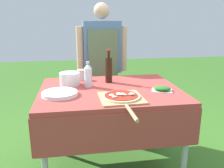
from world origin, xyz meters
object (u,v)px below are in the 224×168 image
person_cook (102,60)px  sauce_jar (81,75)px  plate_stack (60,94)px  mixing_tub (70,79)px  oil_bottle (109,69)px  herb_container (162,89)px  prep_table (110,99)px  pizza_on_peel (122,98)px  water_bottle (88,75)px

person_cook → sauce_jar: size_ratio=15.57×
plate_stack → mixing_tub: bearing=75.7°
oil_bottle → herb_container: bearing=-40.9°
prep_table → pizza_on_peel: bearing=-81.0°
plate_stack → person_cook: bearing=64.1°
herb_container → plate_stack: 0.81m
oil_bottle → herb_container: 0.52m
herb_container → plate_stack: herb_container is taller
plate_stack → herb_container: bearing=-0.7°
pizza_on_peel → sauce_jar: (-0.27, 0.62, 0.03)m
oil_bottle → herb_container: oil_bottle is taller
prep_table → herb_container: (0.41, -0.13, 0.11)m
person_cook → sauce_jar: person_cook is taller
oil_bottle → plate_stack: bearing=-142.5°
person_cook → mixing_tub: size_ratio=8.47×
mixing_tub → plate_stack: size_ratio=0.65×
herb_container → pizza_on_peel: bearing=-157.3°
pizza_on_peel → oil_bottle: 0.50m
plate_stack → sauce_jar: bearing=68.8°
prep_table → pizza_on_peel: 0.30m
prep_table → mixing_tub: size_ratio=6.54×
oil_bottle → pizza_on_peel: bearing=-87.1°
mixing_tub → sauce_jar: mixing_tub is taller
prep_table → person_cook: bearing=88.1°
person_cook → mixing_tub: bearing=58.5°
prep_table → herb_container: bearing=-17.5°
pizza_on_peel → oil_bottle: (-0.02, 0.49, 0.11)m
pizza_on_peel → water_bottle: water_bottle is taller
prep_table → herb_container: herb_container is taller
person_cook → herb_container: person_cook is taller
person_cook → water_bottle: 0.71m
person_cook → pizza_on_peel: (0.02, -1.05, -0.10)m
herb_container → sauce_jar: sauce_jar is taller
prep_table → person_cook: 0.80m
person_cook → pizza_on_peel: bearing=90.3°
prep_table → sauce_jar: size_ratio=12.03×
water_bottle → pizza_on_peel: bearing=-59.4°
herb_container → plate_stack: size_ratio=0.70×
person_cook → oil_bottle: (-0.01, -0.56, 0.01)m
mixing_tub → pizza_on_peel: bearing=-50.2°
herb_container → mixing_tub: size_ratio=1.08×
water_bottle → plate_stack: (-0.23, -0.21, -0.09)m
person_cook → sauce_jar: 0.50m
oil_bottle → water_bottle: 0.23m
mixing_tub → sauce_jar: size_ratio=1.84×
oil_bottle → mixing_tub: 0.36m
prep_table → herb_container: 0.44m
water_bottle → mixing_tub: (-0.16, 0.08, -0.05)m
oil_bottle → plate_stack: size_ratio=1.11×
plate_stack → oil_bottle: bearing=37.5°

